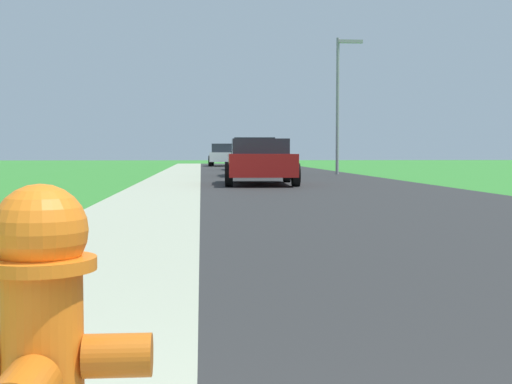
# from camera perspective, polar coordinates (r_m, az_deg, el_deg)

# --- Properties ---
(ground_plane) EXTENTS (120.00, 120.00, 0.00)m
(ground_plane) POSITION_cam_1_polar(r_m,az_deg,el_deg) (25.63, -4.55, 1.04)
(ground_plane) COLOR #358630
(road_asphalt) EXTENTS (7.00, 66.00, 0.01)m
(road_asphalt) POSITION_cam_1_polar(r_m,az_deg,el_deg) (27.85, 2.68, 1.24)
(road_asphalt) COLOR #2B2B2B
(road_asphalt) RESTS_ON ground
(curb_concrete) EXTENTS (6.00, 66.00, 0.01)m
(curb_concrete) POSITION_cam_1_polar(r_m,az_deg,el_deg) (27.79, -10.74, 1.18)
(curb_concrete) COLOR #ACB296
(curb_concrete) RESTS_ON ground
(grass_verge) EXTENTS (5.00, 66.00, 0.00)m
(grass_verge) POSITION_cam_1_polar(r_m,az_deg,el_deg) (28.00, -13.79, 1.16)
(grass_verge) COLOR #358630
(grass_verge) RESTS_ON ground
(fire_hydrant) EXTENTS (0.59, 0.49, 0.91)m
(fire_hydrant) POSITION_cam_1_polar(r_m,az_deg,el_deg) (2.01, -17.12, -11.93)
(fire_hydrant) COLOR orange
(fire_hydrant) RESTS_ON ground
(parked_suv_red) EXTENTS (2.26, 4.66, 1.39)m
(parked_suv_red) POSITION_cam_1_polar(r_m,az_deg,el_deg) (21.55, 0.31, 2.55)
(parked_suv_red) COLOR maroon
(parked_suv_red) RESTS_ON ground
(parked_car_black) EXTENTS (2.28, 4.54, 1.59)m
(parked_car_black) POSITION_cam_1_polar(r_m,az_deg,el_deg) (29.20, -0.15, 2.92)
(parked_car_black) COLOR black
(parked_car_black) RESTS_ON ground
(parked_car_blue) EXTENTS (2.25, 4.60, 1.49)m
(parked_car_blue) POSITION_cam_1_polar(r_m,az_deg,el_deg) (39.23, -0.74, 2.92)
(parked_car_blue) COLOR navy
(parked_car_blue) RESTS_ON ground
(parked_car_white) EXTENTS (2.24, 4.94, 1.59)m
(parked_car_white) POSITION_cam_1_polar(r_m,az_deg,el_deg) (49.90, -2.65, 3.06)
(parked_car_white) COLOR white
(parked_car_white) RESTS_ON ground
(street_lamp) EXTENTS (1.17, 0.20, 6.03)m
(street_lamp) POSITION_cam_1_polar(r_m,az_deg,el_deg) (31.51, 6.88, 8.01)
(street_lamp) COLOR gray
(street_lamp) RESTS_ON ground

